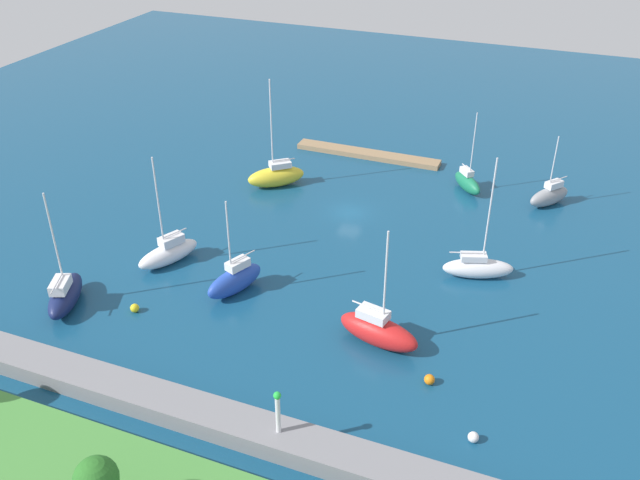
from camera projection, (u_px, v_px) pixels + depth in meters
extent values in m
plane|color=navy|center=(350.00, 212.00, 80.02)|extent=(160.00, 160.00, 0.00)
cube|color=#997A56|center=(368.00, 154.00, 93.56)|extent=(19.97, 2.30, 0.67)
cube|color=gray|center=(194.00, 412.00, 51.57)|extent=(69.78, 3.13, 1.53)
cylinder|color=silver|center=(278.00, 415.00, 48.11)|extent=(0.36, 0.36, 3.20)
sphere|color=green|center=(277.00, 396.00, 47.16)|extent=(0.56, 0.56, 0.56)
sphere|color=#286B23|center=(96.00, 478.00, 41.55)|extent=(2.79, 2.79, 2.79)
ellipsoid|color=white|center=(168.00, 254.00, 70.30)|extent=(4.90, 7.22, 2.03)
cube|color=silver|center=(171.00, 240.00, 69.88)|extent=(2.25, 2.82, 0.91)
cylinder|color=silver|center=(158.00, 204.00, 67.02)|extent=(0.17, 0.17, 9.91)
cylinder|color=silver|center=(175.00, 233.00, 69.86)|extent=(1.27, 2.59, 0.13)
ellipsoid|color=#2347B2|center=(235.00, 281.00, 65.67)|extent=(4.24, 6.68, 2.54)
cube|color=silver|center=(238.00, 264.00, 65.12)|extent=(1.97, 2.58, 0.83)
cylinder|color=silver|center=(229.00, 237.00, 62.89)|extent=(0.15, 0.15, 7.47)
cylinder|color=silver|center=(243.00, 256.00, 65.24)|extent=(1.23, 2.81, 0.12)
ellipsoid|color=red|center=(378.00, 332.00, 59.03)|extent=(7.81, 3.99, 2.53)
cube|color=silver|center=(373.00, 314.00, 58.45)|extent=(2.93, 2.04, 0.80)
cylinder|color=silver|center=(386.00, 278.00, 55.91)|extent=(0.18, 0.18, 8.90)
cylinder|color=silver|center=(368.00, 307.00, 58.43)|extent=(3.02, 0.75, 0.14)
ellipsoid|color=#19724C|center=(467.00, 183.00, 84.44)|extent=(4.79, 5.22, 1.99)
cube|color=silver|center=(467.00, 172.00, 84.09)|extent=(2.01, 2.13, 0.73)
cylinder|color=silver|center=(473.00, 146.00, 81.59)|extent=(0.13, 0.13, 8.21)
cylinder|color=silver|center=(466.00, 167.00, 84.03)|extent=(1.33, 1.53, 0.11)
ellipsoid|color=#141E4C|center=(65.00, 296.00, 63.87)|extent=(4.83, 7.30, 2.22)
cube|color=silver|center=(60.00, 285.00, 62.58)|extent=(2.27, 2.85, 0.96)
cylinder|color=silver|center=(54.00, 240.00, 61.16)|extent=(0.17, 0.17, 9.44)
cylinder|color=silver|center=(56.00, 284.00, 61.63)|extent=(1.35, 3.05, 0.13)
ellipsoid|color=yellow|center=(276.00, 177.00, 85.40)|extent=(7.14, 6.61, 2.49)
cube|color=silver|center=(280.00, 164.00, 84.72)|extent=(2.97, 2.85, 0.73)
cylinder|color=silver|center=(271.00, 125.00, 81.76)|extent=(0.17, 0.17, 11.25)
cylinder|color=silver|center=(284.00, 160.00, 84.59)|extent=(2.24, 1.93, 0.14)
ellipsoid|color=gray|center=(549.00, 196.00, 81.11)|extent=(5.03, 5.74, 2.21)
cube|color=silver|center=(554.00, 184.00, 80.54)|extent=(2.16, 2.34, 0.77)
cylinder|color=silver|center=(554.00, 163.00, 78.71)|extent=(0.14, 0.14, 6.58)
cylinder|color=silver|center=(559.00, 179.00, 80.54)|extent=(1.79, 2.26, 0.11)
ellipsoid|color=white|center=(478.00, 268.00, 68.01)|extent=(7.25, 4.22, 2.02)
cube|color=silver|center=(474.00, 257.00, 67.34)|extent=(2.77, 1.98, 0.65)
cylinder|color=silver|center=(490.00, 211.00, 64.65)|extent=(0.17, 0.17, 10.95)
cylinder|color=silver|center=(467.00, 253.00, 67.12)|extent=(3.19, 1.23, 0.13)
sphere|color=white|center=(473.00, 437.00, 49.92)|extent=(0.82, 0.82, 0.82)
sphere|color=orange|center=(429.00, 379.00, 55.12)|extent=(0.87, 0.87, 0.87)
sphere|color=yellow|center=(135.00, 308.00, 63.37)|extent=(0.83, 0.83, 0.83)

